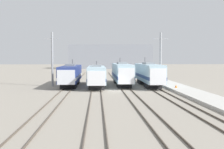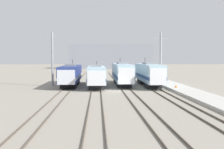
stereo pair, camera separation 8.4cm
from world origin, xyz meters
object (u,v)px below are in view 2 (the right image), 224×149
Objects in this scene: locomotive_far_left at (71,75)px; locomotive_center_right at (122,73)px; traffic_cone at (176,86)px; locomotive_far_right at (149,74)px; catenary_tower_left at (52,58)px; locomotive_center_left at (97,76)px; catenary_tower_right at (161,58)px.

locomotive_center_right is at bearing 7.39° from locomotive_far_left.
traffic_cone is (17.61, -8.10, -1.47)m from locomotive_far_left.
traffic_cone is (3.26, -7.17, -1.61)m from locomotive_far_right.
locomotive_far_right is 8.04m from traffic_cone.
catenary_tower_left reaches higher than locomotive_far_left.
catenary_tower_left is at bearing 179.01° from locomotive_far_right.
locomotive_far_left is 9.65m from locomotive_center_right.
locomotive_center_left is at bearing -140.93° from locomotive_center_right.
catenary_tower_left is (-17.59, 0.30, 2.87)m from locomotive_far_right.
locomotive_center_left is at bearing -14.07° from catenary_tower_left.
traffic_cone is (8.04, -9.34, -1.62)m from locomotive_center_right.
catenary_tower_left is at bearing 160.29° from traffic_cone.
locomotive_center_left is 32.21× the size of traffic_cone.
catenary_tower_right is at bearing -14.94° from locomotive_center_right.
locomotive_far_right is 36.30× the size of traffic_cone.
locomotive_far_left is 19.44m from traffic_cone.
locomotive_far_right is at bearing -172.28° from catenary_tower_right.
locomotive_center_left reaches higher than traffic_cone.
locomotive_far_left is 0.95× the size of locomotive_far_right.
locomotive_center_right is at bearing 165.06° from catenary_tower_right.
catenary_tower_right is (16.59, -0.63, 3.02)m from locomotive_far_left.
locomotive_center_right is at bearing 8.33° from catenary_tower_left.
catenary_tower_right is at bearing -2.19° from locomotive_far_left.
locomotive_center_left is 12.36m from catenary_tower_right.
locomotive_far_right is (14.35, -0.94, 0.15)m from locomotive_far_left.
locomotive_far_right reaches higher than locomotive_center_left.
locomotive_far_right is 1.92× the size of catenary_tower_right.
catenary_tower_right reaches higher than traffic_cone.
locomotive_center_right is 2.00× the size of catenary_tower_left.
locomotive_center_right is 5.26m from locomotive_far_right.
locomotive_far_left is at bearing 177.81° from catenary_tower_right.
catenary_tower_left is 19.82m from catenary_tower_right.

